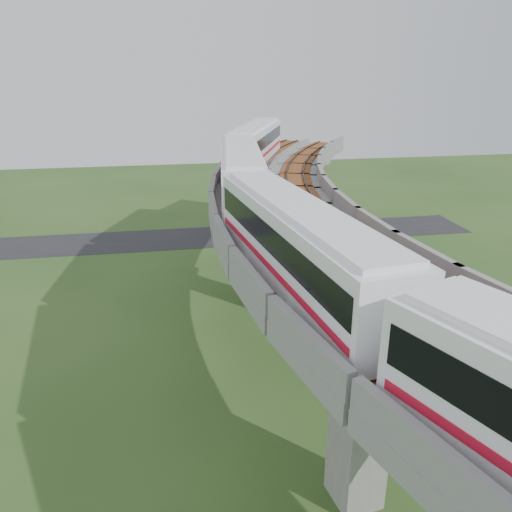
# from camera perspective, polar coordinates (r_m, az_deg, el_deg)

# --- Properties ---
(ground) EXTENTS (160.00, 160.00, 0.00)m
(ground) POSITION_cam_1_polar(r_m,az_deg,el_deg) (34.34, 3.35, -13.43)
(ground) COLOR #2E4C1E
(ground) RESTS_ON ground
(dirt_lot) EXTENTS (18.00, 26.00, 0.04)m
(dirt_lot) POSITION_cam_1_polar(r_m,az_deg,el_deg) (38.20, 25.48, -11.77)
(dirt_lot) COLOR gray
(dirt_lot) RESTS_ON ground
(asphalt_road) EXTENTS (60.00, 8.00, 0.03)m
(asphalt_road) POSITION_cam_1_polar(r_m,az_deg,el_deg) (61.11, -3.04, 2.33)
(asphalt_road) COLOR #232326
(asphalt_road) RESTS_ON ground
(viaduct) EXTENTS (19.58, 73.98, 11.40)m
(viaduct) POSITION_cam_1_polar(r_m,az_deg,el_deg) (31.30, 10.56, 1.33)
(viaduct) COLOR #99968E
(viaduct) RESTS_ON ground
(metro_train) EXTENTS (11.40, 61.33, 3.64)m
(metro_train) POSITION_cam_1_polar(r_m,az_deg,el_deg) (28.04, 5.26, 6.29)
(metro_train) COLOR white
(metro_train) RESTS_ON ground
(fence) EXTENTS (3.87, 38.73, 1.50)m
(fence) POSITION_cam_1_polar(r_m,az_deg,el_deg) (37.14, 18.44, -10.35)
(fence) COLOR #2D382D
(fence) RESTS_ON ground
(tree_0) EXTENTS (2.04, 2.04, 3.12)m
(tree_0) POSITION_cam_1_polar(r_m,az_deg,el_deg) (54.95, 10.06, 2.35)
(tree_0) COLOR #382314
(tree_0) RESTS_ON ground
(tree_1) EXTENTS (3.08, 3.08, 3.67)m
(tree_1) POSITION_cam_1_polar(r_m,az_deg,el_deg) (46.78, 10.09, -0.80)
(tree_1) COLOR #382314
(tree_1) RESTS_ON ground
(tree_2) EXTENTS (2.39, 2.39, 3.48)m
(tree_2) POSITION_cam_1_polar(r_m,az_deg,el_deg) (39.93, 10.06, -4.50)
(tree_2) COLOR #382314
(tree_2) RESTS_ON ground
(tree_3) EXTENTS (3.10, 3.10, 3.28)m
(tree_3) POSITION_cam_1_polar(r_m,az_deg,el_deg) (34.36, 13.73, -10.16)
(tree_3) COLOR #382314
(tree_3) RESTS_ON ground
(tree_4) EXTENTS (2.41, 2.41, 2.81)m
(tree_4) POSITION_cam_1_polar(r_m,az_deg,el_deg) (30.01, 20.30, -16.38)
(tree_4) COLOR #382314
(tree_4) RESTS_ON ground
(car_dark) EXTENTS (3.94, 1.63, 1.14)m
(car_dark) POSITION_cam_1_polar(r_m,az_deg,el_deg) (45.88, 21.78, -4.85)
(car_dark) COLOR black
(car_dark) RESTS_ON dirt_lot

